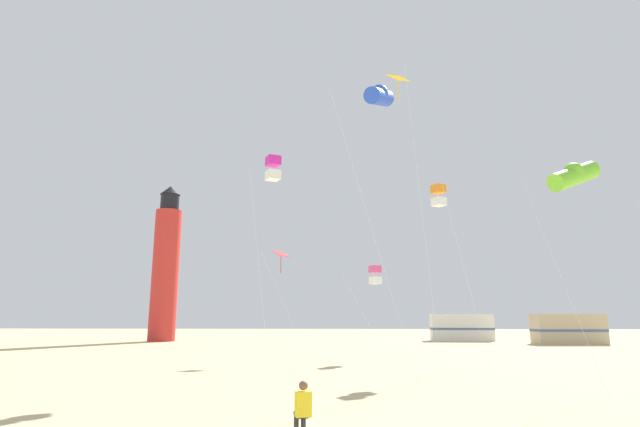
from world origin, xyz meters
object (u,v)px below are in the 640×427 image
Objects in this scene: kite_flyer_standing at (302,407)px; kite_box_orange at (439,196)px; kite_box_magenta at (273,169)px; rv_van_tan at (568,329)px; kite_diamond_scarlet at (281,257)px; kite_tube_lime at (574,175)px; lighthouse_distant at (166,266)px; rv_van_white at (461,327)px; kite_box_rainbow at (375,275)px; kite_diamond_gold at (400,92)px; kite_tube_blue at (379,96)px.

kite_box_orange is (6.06, 14.73, 8.27)m from kite_flyer_standing.
kite_box_magenta is 37.31m from rv_van_tan.
kite_box_orange reaches higher than kite_diamond_scarlet.
kite_tube_lime is (12.72, -11.86, 1.69)m from kite_diamond_scarlet.
lighthouse_distant is at bearing 171.61° from rv_van_tan.
kite_diamond_scarlet reaches higher than kite_flyer_standing.
kite_tube_lime is at bearing -93.67° from rv_van_white.
rv_van_white is (10.63, 24.03, -3.69)m from kite_box_rainbow.
kite_box_rainbow is 0.86× the size of rv_van_tan.
kite_diamond_gold is at bearing -50.36° from kite_diamond_scarlet.
rv_van_tan is at bearing 55.51° from kite_diamond_gold.
kite_diamond_scarlet is at bearing -146.99° from rv_van_tan.
kite_diamond_scarlet is at bearing -121.54° from rv_van_white.
kite_diamond_gold is at bearing -122.50° from kite_box_orange.
kite_box_magenta is (-5.25, -8.92, 4.28)m from kite_box_rainbow.
kite_diamond_gold is at bearing -125.40° from kite_flyer_standing.
kite_diamond_gold reaches higher than kite_flyer_standing.
rv_van_white is 10.50m from rv_van_tan.
kite_box_rainbow is 0.60× the size of kite_box_orange.
kite_box_orange is 1.45× the size of rv_van_white.
kite_box_rainbow is 7.12m from kite_box_orange.
rv_van_tan reaches higher than kite_flyer_standing.
lighthouse_distant reaches higher than kite_flyer_standing.
rv_van_tan is at bearing 43.14° from kite_box_rainbow.
kite_diamond_gold is at bearing -84.36° from kite_box_rainbow.
kite_box_rainbow reaches higher than rv_van_white.
kite_box_rainbow is 11.20m from kite_box_magenta.
kite_tube_blue is at bearing -57.87° from lighthouse_distant.
kite_tube_lime is 1.31× the size of rv_van_white.
kite_tube_lime is 0.69× the size of kite_tube_blue.
kite_tube_blue is 37.08m from rv_van_tan.
kite_box_magenta is at bearing -113.53° from rv_van_white.
kite_box_magenta is 37.44m from rv_van_white.
rv_van_white is (15.88, 32.96, -7.98)m from kite_box_magenta.
kite_tube_blue is 1.30× the size of kite_box_orange.
kite_box_magenta is (-2.36, 10.92, 8.75)m from kite_flyer_standing.
kite_box_rainbow is at bearing -45.32° from lighthouse_distant.
kite_box_magenta is at bearing -94.56° from kite_flyer_standing.
kite_tube_blue is at bearing -63.70° from kite_diamond_scarlet.
kite_diamond_scarlet is at bearing 153.59° from kite_box_orange.
kite_diamond_scarlet is 1.00× the size of rv_van_tan.
kite_diamond_scarlet is at bearing -55.20° from lighthouse_distant.
rv_van_white is at bearing 73.40° from kite_diamond_gold.
kite_box_rainbow is 26.54m from rv_van_white.
rv_van_white is at bearing 4.73° from lighthouse_distant.
rv_van_white is at bearing 66.14° from kite_box_rainbow.
kite_tube_blue reaches higher than kite_diamond_scarlet.
kite_diamond_gold is (6.11, 0.19, 3.86)m from kite_box_magenta.
kite_box_orange reaches higher than kite_tube_lime.
kite_tube_lime is (6.88, -12.49, 2.75)m from kite_box_rainbow.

